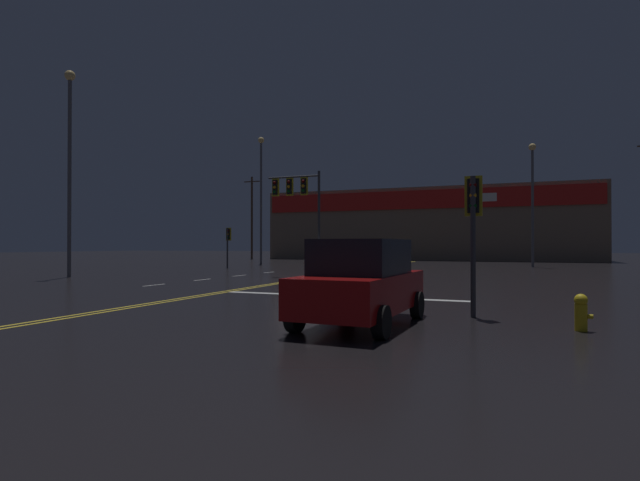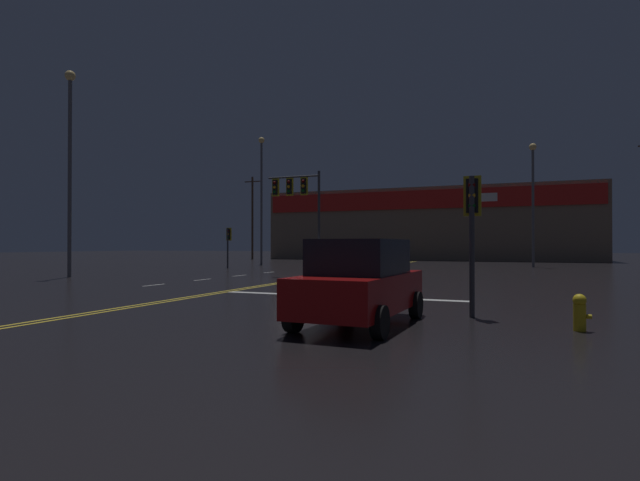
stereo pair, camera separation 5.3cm
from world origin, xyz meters
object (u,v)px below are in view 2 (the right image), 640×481
object	(u,v)px
streetlight_near_right	(70,148)
fire_hydrant	(580,311)
parked_car	(360,282)
traffic_signal_corner_northwest	(228,238)
streetlight_median_approach	(533,188)
streetlight_near_left	(261,185)
traffic_signal_median	(297,195)
traffic_signal_corner_southeast	(472,213)

from	to	relation	value
streetlight_near_right	fire_hydrant	world-z (taller)	streetlight_near_right
parked_car	fire_hydrant	bearing A→B (deg)	11.27
traffic_signal_corner_northwest	streetlight_median_approach	xyz separation A→B (m)	(21.88, 9.62, 3.96)
streetlight_median_approach	fire_hydrant	distance (m)	31.85
streetlight_median_approach	streetlight_near_left	bearing A→B (deg)	-175.06
parked_car	streetlight_median_approach	bearing A→B (deg)	82.30
traffic_signal_median	traffic_signal_corner_northwest	xyz separation A→B (m)	(-9.40, 7.96, -2.26)
traffic_signal_median	fire_hydrant	bearing A→B (deg)	-47.59
streetlight_near_left	parked_car	world-z (taller)	streetlight_near_left
traffic_signal_corner_northwest	streetlight_near_left	distance (m)	9.21
traffic_signal_corner_northwest	traffic_signal_corner_southeast	bearing A→B (deg)	-45.93
traffic_signal_median	streetlight_near_left	distance (m)	19.08
traffic_signal_corner_southeast	fire_hydrant	xyz separation A→B (m)	(2.21, -1.31, -2.14)
fire_hydrant	parked_car	world-z (taller)	parked_car
streetlight_near_right	streetlight_median_approach	xyz separation A→B (m)	(23.87, 22.52, -0.82)
streetlight_median_approach	traffic_signal_median	bearing A→B (deg)	-125.37
traffic_signal_median	streetlight_median_approach	bearing A→B (deg)	54.63
streetlight_median_approach	fire_hydrant	bearing A→B (deg)	-89.90
parked_car	streetlight_near_right	bearing A→B (deg)	153.64
traffic_signal_corner_northwest	fire_hydrant	xyz separation A→B (m)	(21.93, -21.69, -1.85)
traffic_signal_corner_southeast	traffic_signal_corner_northwest	bearing A→B (deg)	134.07
traffic_signal_corner_northwest	fire_hydrant	size ratio (longest dim) A/B	4.06
traffic_signal_corner_southeast	parked_car	world-z (taller)	traffic_signal_corner_southeast
traffic_signal_corner_northwest	streetlight_near_right	bearing A→B (deg)	-98.78
traffic_signal_corner_northwest	streetlight_near_left	world-z (taller)	streetlight_near_left
traffic_signal_median	streetlight_near_left	world-z (taller)	streetlight_near_left
traffic_signal_corner_southeast	traffic_signal_corner_northwest	distance (m)	28.36
traffic_signal_median	streetlight_near_left	xyz separation A→B (m)	(-10.65, 15.59, 2.75)
traffic_signal_median	streetlight_median_approach	world-z (taller)	streetlight_median_approach
streetlight_near_left	traffic_signal_median	bearing A→B (deg)	-55.66
traffic_signal_median	fire_hydrant	size ratio (longest dim) A/B	7.63
streetlight_median_approach	parked_car	size ratio (longest dim) A/B	2.24
streetlight_near_right	streetlight_near_left	bearing A→B (deg)	87.94
streetlight_near_left	fire_hydrant	xyz separation A→B (m)	(23.19, -29.31, -6.86)
traffic_signal_median	traffic_signal_corner_northwest	size ratio (longest dim) A/B	1.88
streetlight_near_left	fire_hydrant	bearing A→B (deg)	-51.66
fire_hydrant	parked_car	size ratio (longest dim) A/B	0.17
streetlight_median_approach	parked_car	xyz separation A→B (m)	(-4.35, -32.19, -5.27)
traffic_signal_corner_northwest	streetlight_near_right	size ratio (longest dim) A/B	0.27
streetlight_median_approach	parked_car	world-z (taller)	streetlight_median_approach
streetlight_near_left	streetlight_near_right	size ratio (longest dim) A/B	1.04
traffic_signal_corner_northwest	streetlight_near_left	size ratio (longest dim) A/B	0.26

